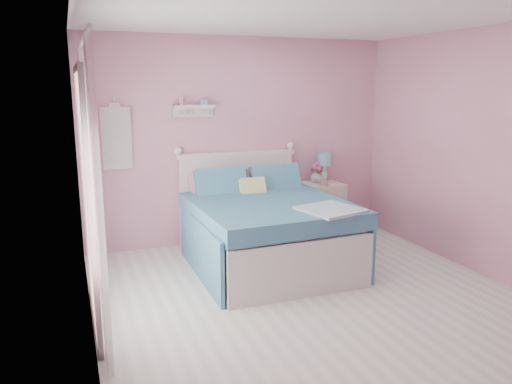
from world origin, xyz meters
TOP-DOWN VIEW (x-y plane):
  - floor at (0.00, 0.00)m, footprint 4.50×4.50m
  - room_shell at (0.00, 0.00)m, footprint 4.50×4.50m
  - bed at (-0.07, 1.23)m, footprint 1.65×2.05m
  - nightstand at (1.06, 1.98)m, footprint 0.50×0.49m
  - table_lamp at (1.14, 2.09)m, footprint 0.20×0.20m
  - vase at (1.00, 2.05)m, footprint 0.17×0.17m
  - teacup at (0.99, 1.82)m, footprint 0.11×0.11m
  - roses at (1.00, 2.04)m, footprint 0.14×0.11m
  - wall_shelf at (-0.63, 2.19)m, footprint 0.50×0.15m
  - hanging_dress at (-1.55, 2.18)m, footprint 0.34×0.03m
  - french_door at (-1.97, 0.40)m, footprint 0.04×1.32m
  - curtain_near at (-1.92, -0.34)m, footprint 0.04×0.40m
  - curtain_far at (-1.92, 1.14)m, footprint 0.04×0.40m

SIDE VIEW (x-z plane):
  - floor at x=0.00m, z-range 0.00..0.00m
  - nightstand at x=1.06m, z-range 0.00..0.72m
  - bed at x=-0.07m, z-range -0.18..0.99m
  - teacup at x=0.99m, z-range 0.72..0.80m
  - vase at x=1.00m, z-range 0.72..0.90m
  - roses at x=1.00m, z-range 0.87..0.99m
  - table_lamp at x=1.14m, z-range 0.80..1.20m
  - french_door at x=-1.97m, z-range -0.01..2.15m
  - curtain_near at x=-1.92m, z-range 0.02..2.34m
  - curtain_far at x=-1.92m, z-range 0.02..2.34m
  - hanging_dress at x=-1.55m, z-range 1.04..1.76m
  - room_shell at x=0.00m, z-range -0.67..3.83m
  - wall_shelf at x=-0.63m, z-range 1.61..1.86m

